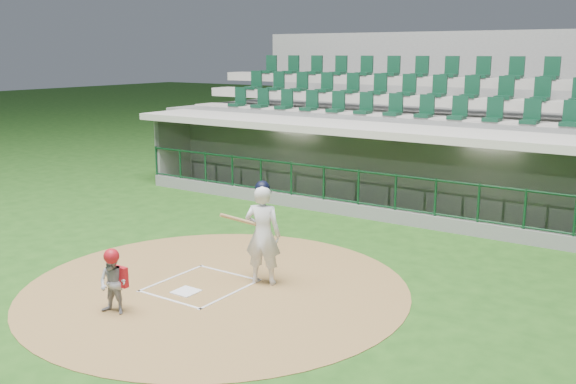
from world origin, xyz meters
name	(u,v)px	position (x,y,z in m)	size (l,w,h in m)	color
ground	(211,282)	(0.00, 0.00, 0.00)	(120.00, 120.00, 0.00)	#1E4915
dirt_circle	(216,288)	(0.30, -0.20, 0.01)	(7.20, 7.20, 0.01)	brown
home_plate	(186,292)	(0.00, -0.70, 0.02)	(0.43, 0.43, 0.02)	white
batter_box_chalk	(201,285)	(0.00, -0.30, 0.02)	(1.55, 1.80, 0.01)	silver
dugout_structure	(390,171)	(0.04, 7.81, 0.97)	(16.40, 3.70, 3.00)	slate
seating_deck	(431,143)	(0.00, 10.91, 1.42)	(17.00, 6.72, 5.15)	slate
batter	(263,233)	(0.88, 0.49, 1.00)	(0.94, 0.97, 1.99)	silver
catcher	(113,281)	(-0.33, -2.08, 0.58)	(0.59, 0.50, 1.14)	#95959B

